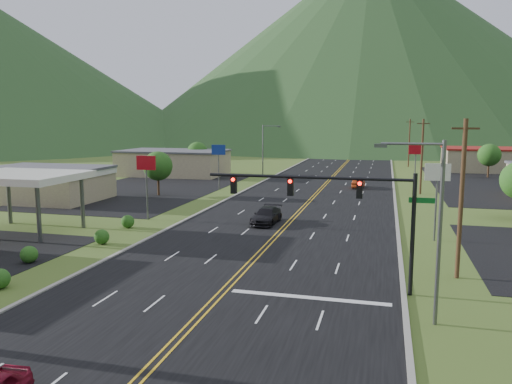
% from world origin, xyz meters
% --- Properties ---
extents(traffic_signal, '(13.10, 0.43, 7.00)m').
position_xyz_m(traffic_signal, '(6.48, 14.00, 5.33)').
color(traffic_signal, black).
rests_on(traffic_signal, ground).
extents(streetlight_east, '(3.28, 0.25, 9.00)m').
position_xyz_m(streetlight_east, '(11.18, 10.00, 5.18)').
color(streetlight_east, '#59595E').
rests_on(streetlight_east, ground).
extents(streetlight_west, '(3.28, 0.25, 9.00)m').
position_xyz_m(streetlight_west, '(-11.68, 70.00, 5.18)').
color(streetlight_west, '#59595E').
rests_on(streetlight_west, ground).
extents(gas_canopy, '(10.00, 8.00, 5.30)m').
position_xyz_m(gas_canopy, '(-22.00, 22.00, 4.87)').
color(gas_canopy, white).
rests_on(gas_canopy, ground).
extents(building_west_mid, '(14.40, 10.40, 4.10)m').
position_xyz_m(building_west_mid, '(-32.00, 38.00, 2.27)').
color(building_west_mid, tan).
rests_on(building_west_mid, ground).
extents(building_west_far, '(18.40, 11.40, 4.50)m').
position_xyz_m(building_west_far, '(-28.00, 68.00, 2.26)').
color(building_west_far, tan).
rests_on(building_west_far, ground).
extents(building_east_far, '(16.40, 12.40, 4.50)m').
position_xyz_m(building_east_far, '(28.00, 90.00, 2.26)').
color(building_east_far, tan).
rests_on(building_east_far, ground).
extents(pole_sign_west_a, '(2.00, 0.18, 6.40)m').
position_xyz_m(pole_sign_west_a, '(-14.00, 30.00, 5.05)').
color(pole_sign_west_a, '#59595E').
rests_on(pole_sign_west_a, ground).
extents(pole_sign_west_b, '(2.00, 0.18, 6.40)m').
position_xyz_m(pole_sign_west_b, '(-14.00, 52.00, 5.05)').
color(pole_sign_west_b, '#59595E').
rests_on(pole_sign_west_b, ground).
extents(pole_sign_east_a, '(2.00, 0.18, 6.40)m').
position_xyz_m(pole_sign_east_a, '(13.00, 28.00, 5.05)').
color(pole_sign_east_a, '#59595E').
rests_on(pole_sign_east_a, ground).
extents(pole_sign_east_b, '(2.00, 0.18, 6.40)m').
position_xyz_m(pole_sign_east_b, '(13.00, 60.00, 5.05)').
color(pole_sign_east_b, '#59595E').
rests_on(pole_sign_east_b, ground).
extents(tree_west_a, '(3.84, 3.84, 5.82)m').
position_xyz_m(tree_west_a, '(-20.00, 45.00, 3.89)').
color(tree_west_a, '#382314').
rests_on(tree_west_a, ground).
extents(tree_west_b, '(3.84, 3.84, 5.82)m').
position_xyz_m(tree_west_b, '(-25.00, 72.00, 3.89)').
color(tree_west_b, '#382314').
rests_on(tree_west_b, ground).
extents(tree_east_b, '(3.84, 3.84, 5.82)m').
position_xyz_m(tree_east_b, '(26.00, 78.00, 3.89)').
color(tree_east_b, '#382314').
rests_on(tree_east_b, ground).
extents(utility_pole_a, '(1.60, 0.28, 10.00)m').
position_xyz_m(utility_pole_a, '(13.50, 18.00, 5.13)').
color(utility_pole_a, '#382314').
rests_on(utility_pole_a, ground).
extents(utility_pole_b, '(1.60, 0.28, 10.00)m').
position_xyz_m(utility_pole_b, '(13.50, 55.00, 5.13)').
color(utility_pole_b, '#382314').
rests_on(utility_pole_b, ground).
extents(utility_pole_c, '(1.60, 0.28, 10.00)m').
position_xyz_m(utility_pole_c, '(13.50, 95.00, 5.13)').
color(utility_pole_c, '#382314').
rests_on(utility_pole_c, ground).
extents(utility_pole_d, '(1.60, 0.28, 10.00)m').
position_xyz_m(utility_pole_d, '(13.50, 135.00, 5.13)').
color(utility_pole_d, '#382314').
rests_on(utility_pole_d, ground).
extents(mountain_n, '(220.00, 220.00, 85.00)m').
position_xyz_m(mountain_n, '(0.00, 220.00, 42.50)').
color(mountain_n, '#1E3F1C').
rests_on(mountain_n, ground).
extents(car_dark_mid, '(2.36, 5.31, 1.51)m').
position_xyz_m(car_dark_mid, '(-2.01, 30.99, 0.76)').
color(car_dark_mid, black).
rests_on(car_dark_mid, ground).
extents(car_red_far, '(1.76, 4.15, 1.33)m').
position_xyz_m(car_red_far, '(5.14, 58.76, 0.67)').
color(car_red_far, '#A03311').
rests_on(car_red_far, ground).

